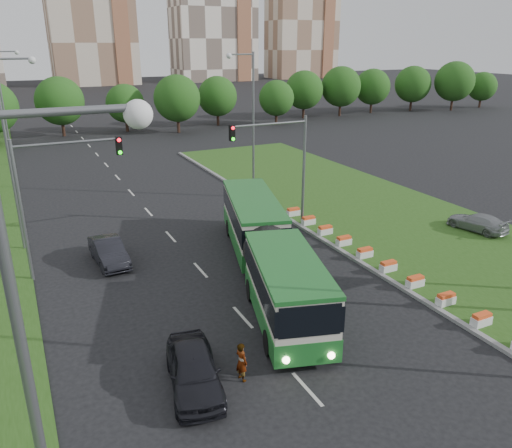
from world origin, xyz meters
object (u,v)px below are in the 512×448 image
traffic_mast_left (50,186)px  car_left_near (194,370)px  car_median (477,222)px  articulated_bus (262,248)px  shopping_trolley (286,355)px  car_left_far (109,252)px  pedestrian (242,362)px  traffic_mast_median (284,156)px

traffic_mast_left → car_left_near: bearing=-74.9°
car_left_near → car_median: (23.64, 7.25, -0.04)m
articulated_bus → traffic_mast_left: bearing=168.1°
car_left_near → shopping_trolley: car_left_near is taller
traffic_mast_left → shopping_trolley: (7.53, -13.00, -5.08)m
car_left_near → car_left_far: 13.37m
car_left_far → pedestrian: pedestrian is taller
car_left_near → pedestrian: (1.85, -0.39, 0.03)m
articulated_bus → car_left_near: (-6.71, -7.45, -1.03)m
car_left_near → car_left_far: (-0.74, 13.35, -0.05)m
car_left_far → car_median: car_left_far is taller
traffic_mast_median → shopping_trolley: 16.73m
traffic_mast_median → pedestrian: bearing=-124.4°
traffic_mast_left → car_left_near: 14.16m
car_left_far → articulated_bus: bearing=-41.4°
car_left_near → shopping_trolley: 4.08m
car_left_near → pedestrian: bearing=-1.0°
pedestrian → shopping_trolley: pedestrian is taller
car_left_near → car_median: size_ratio=1.12×
traffic_mast_median → car_median: (11.97, -6.70, -4.59)m
traffic_mast_left → articulated_bus: traffic_mast_left is taller
articulated_bus → pedestrian: articulated_bus is taller
traffic_mast_median → car_left_near: traffic_mast_median is taller
traffic_mast_median → traffic_mast_left: same height
car_median → shopping_trolley: (-19.59, -7.30, -0.49)m
traffic_mast_left → car_left_near: size_ratio=1.69×
car_left_near → traffic_mast_median: bearing=61.1°
pedestrian → traffic_mast_median: bearing=-47.0°
traffic_mast_median → traffic_mast_left: bearing=-176.2°
car_median → pedestrian: 23.09m
articulated_bus → car_left_near: bearing=-115.6°
pedestrian → shopping_trolley: (2.20, 0.34, -0.57)m
pedestrian → shopping_trolley: bearing=-93.8°
articulated_bus → car_left_near: articulated_bus is taller
traffic_mast_left → car_left_far: (2.75, 0.40, -4.60)m
traffic_mast_median → articulated_bus: size_ratio=0.44×
car_median → traffic_mast_median: bearing=-41.1°
car_median → car_left_far: bearing=-25.9°
traffic_mast_left → pedestrian: bearing=-68.2°
traffic_mast_left → pedestrian: (5.33, -13.34, -4.51)m
car_median → traffic_mast_left: bearing=-23.7°
traffic_mast_median → traffic_mast_left: size_ratio=1.00×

